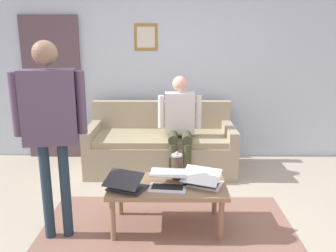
{
  "coord_description": "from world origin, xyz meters",
  "views": [
    {
      "loc": [
        -0.03,
        2.94,
        1.76
      ],
      "look_at": [
        0.0,
        -0.82,
        0.8
      ],
      "focal_mm": 37.73,
      "sensor_mm": 36.0,
      "label": 1
    }
  ],
  "objects": [
    {
      "name": "laptop_left",
      "position": [
        0.0,
        -0.01,
        0.48
      ],
      "size": [
        0.36,
        0.35,
        0.12
      ],
      "color": "silver",
      "rests_on": "coffee_table"
    },
    {
      "name": "back_wall",
      "position": [
        0.0,
        -2.2,
        1.35
      ],
      "size": [
        7.04,
        0.11,
        2.7
      ],
      "color": "silver",
      "rests_on": "ground_plane"
    },
    {
      "name": "person_seated",
      "position": [
        -0.14,
        -1.38,
        0.73
      ],
      "size": [
        0.55,
        0.51,
        1.28
      ],
      "color": "#3F442C",
      "rests_on": "ground_plane"
    },
    {
      "name": "couch",
      "position": [
        0.1,
        -1.61,
        0.31
      ],
      "size": [
        1.93,
        0.88,
        0.88
      ],
      "color": "tan",
      "rests_on": "ground_plane"
    },
    {
      "name": "person_standing",
      "position": [
        0.98,
        0.09,
        1.11
      ],
      "size": [
        0.6,
        0.27,
        1.73
      ],
      "color": "#223342",
      "rests_on": "ground_plane"
    },
    {
      "name": "ground_plane",
      "position": [
        0.0,
        0.0,
        0.0
      ],
      "size": [
        7.68,
        7.68,
        0.0
      ],
      "primitive_type": "plane",
      "color": "#B8AC97"
    },
    {
      "name": "coffee_table",
      "position": [
        0.0,
        -0.08,
        0.39
      ],
      "size": [
        1.07,
        0.59,
        0.44
      ],
      "color": "#906C4D",
      "rests_on": "ground_plane"
    },
    {
      "name": "laptop_center",
      "position": [
        -0.32,
        -0.05,
        0.48
      ],
      "size": [
        0.42,
        0.4,
        0.16
      ],
      "color": "silver",
      "rests_on": "coffee_table"
    },
    {
      "name": "area_rug",
      "position": [
        0.0,
        0.02,
        0.0
      ],
      "size": [
        2.36,
        1.46,
        0.01
      ],
      "primitive_type": "cube",
      "color": "#906656",
      "rests_on": "ground_plane"
    },
    {
      "name": "interior_door",
      "position": [
        1.67,
        -2.11,
        1.02
      ],
      "size": [
        0.82,
        0.09,
        2.05
      ],
      "color": "#58434C",
      "rests_on": "ground_plane"
    },
    {
      "name": "french_press",
      "position": [
        -0.09,
        -0.22,
        0.56
      ],
      "size": [
        0.12,
        0.1,
        0.27
      ],
      "color": "#4C3323",
      "rests_on": "coffee_table"
    },
    {
      "name": "laptop_right",
      "position": [
        0.37,
        0.04,
        0.48
      ],
      "size": [
        0.41,
        0.39,
        0.16
      ],
      "color": "#28282D",
      "rests_on": "coffee_table"
    }
  ]
}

